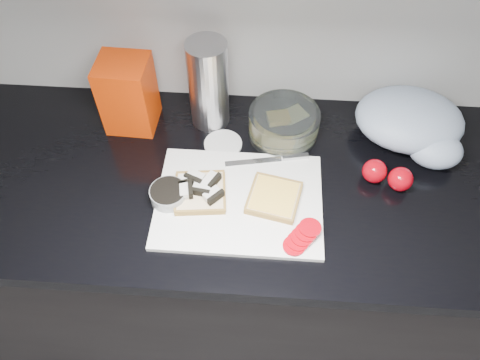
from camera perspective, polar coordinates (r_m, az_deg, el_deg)
name	(u,v)px	position (r m, az deg, el deg)	size (l,w,h in m)	color
base_cabinet	(270,264)	(1.59, 3.72, -10.22)	(3.50, 0.60, 0.86)	black
countertop	(279,183)	(1.21, 4.82, -0.37)	(3.50, 0.64, 0.04)	black
cutting_board	(239,201)	(1.14, -0.11, -2.55)	(0.40, 0.30, 0.01)	white
bread_left	(200,191)	(1.14, -4.91, -1.30)	(0.14, 0.14, 0.04)	beige
bread_right	(274,198)	(1.13, 4.16, -2.16)	(0.15, 0.15, 0.02)	beige
tomato_slices	(302,237)	(1.07, 7.58, -6.87)	(0.10, 0.11, 0.02)	#B1040F
knife	(278,159)	(1.21, 4.61, 2.60)	(0.22, 0.06, 0.01)	#B2B2B6
seed_tub	(169,195)	(1.14, -8.69, -1.81)	(0.09, 0.09, 0.05)	#919696
tub_lid	(223,144)	(1.26, -2.08, 4.40)	(0.10, 0.10, 0.01)	silver
glass_bowl	(284,124)	(1.26, 5.34, 6.81)	(0.19, 0.19, 0.08)	silver
bread_bag	(128,94)	(1.28, -13.48, 10.14)	(0.13, 0.12, 0.20)	red
steel_canister	(208,85)	(1.24, -3.87, 11.53)	(0.10, 0.10, 0.25)	#B7B7BC
grocery_bag	(413,124)	(1.31, 20.32, 6.48)	(0.31, 0.28, 0.12)	#AABBD2
whole_tomatoes	(387,175)	(1.21, 17.53, 0.57)	(0.12, 0.08, 0.06)	#B1040F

